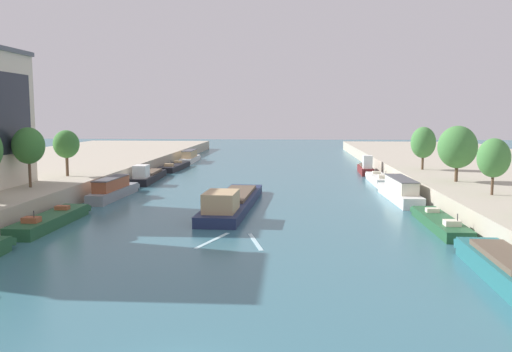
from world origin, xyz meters
TOP-DOWN VIEW (x-y plane):
  - barge_midriver at (-1.95, 38.34)m, footprint 5.28×24.66m
  - wake_behind_barge at (-0.16, 23.38)m, footprint 5.59×6.03m
  - moored_boat_left_gap_after at (-18.08, 28.32)m, footprint 2.67×13.54m
  - moored_boat_left_end at (-17.68, 44.99)m, footprint 2.72×13.59m
  - moored_boat_left_far at (-17.81, 61.92)m, footprint 3.22×15.80m
  - moored_boat_left_upstream at (-17.59, 80.05)m, footprint 3.40×14.84m
  - moored_boat_left_midway at (-17.54, 95.57)m, footprint 2.73×14.20m
  - moored_boat_right_far at (18.46, 30.02)m, footprint 2.50×13.69m
  - moored_boat_right_end at (17.90, 45.69)m, footprint 2.97×15.31m
  - moored_boat_right_second at (18.08, 62.31)m, footprint 2.52×12.63m
  - moored_boat_right_near at (17.76, 74.71)m, footprint 2.36×10.39m
  - tree_left_nearest at (-24.63, 37.58)m, footprint 3.53×3.53m
  - tree_left_second at (-24.95, 48.34)m, footprint 3.35×3.35m
  - tree_right_past_mid at (24.99, 35.09)m, footprint 3.23×3.23m
  - tree_right_third at (24.65, 45.83)m, footprint 4.64×4.64m
  - tree_right_midway at (23.99, 59.82)m, footprint 3.61×3.61m

SIDE VIEW (x-z plane):
  - wake_behind_barge at x=-0.16m, z-range 0.00..0.03m
  - moored_boat_right_far at x=18.46m, z-range -0.52..1.55m
  - moored_boat_left_upstream at x=-17.59m, z-range -0.52..1.56m
  - moored_boat_left_gap_after at x=-18.08m, z-range -0.52..1.68m
  - moored_boat_right_second at x=18.08m, z-range -0.52..1.72m
  - barge_midriver at x=-1.95m, z-range -0.61..2.36m
  - moored_boat_left_far at x=-17.81m, z-range -0.60..2.37m
  - moored_boat_right_near at x=17.76m, z-range -0.72..2.76m
  - moored_boat_left_end at x=-17.68m, z-range -0.22..2.45m
  - moored_boat_left_midway at x=-17.54m, z-range -0.22..2.46m
  - moored_boat_right_end at x=17.90m, z-range -0.23..2.61m
  - tree_right_past_mid at x=24.99m, z-range 3.25..9.02m
  - tree_right_midway at x=23.99m, z-range 3.20..9.50m
  - tree_right_third at x=24.65m, z-range 3.17..9.94m
  - tree_left_second at x=-24.95m, z-range 3.53..9.60m
  - tree_left_nearest at x=-24.63m, z-range 3.66..10.38m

